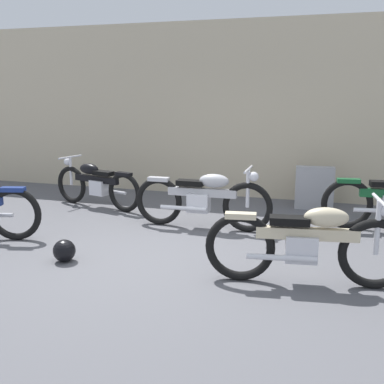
{
  "coord_description": "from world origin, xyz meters",
  "views": [
    {
      "loc": [
        2.13,
        -5.11,
        1.99
      ],
      "look_at": [
        0.13,
        1.29,
        0.55
      ],
      "focal_mm": 43.84,
      "sensor_mm": 36.0,
      "label": 1
    }
  ],
  "objects": [
    {
      "name": "stone_marker",
      "position": [
        1.79,
        3.05,
        0.37
      ],
      "size": [
        0.66,
        0.25,
        0.74
      ],
      "primitive_type": "cube",
      "rotation": [
        0.0,
        0.0,
        0.07
      ],
      "color": "#9E9EA3",
      "rests_on": "ground_plane"
    },
    {
      "name": "helmet",
      "position": [
        -0.91,
        -0.49,
        0.13
      ],
      "size": [
        0.27,
        0.27,
        0.27
      ],
      "primitive_type": "sphere",
      "color": "black",
      "rests_on": "ground_plane"
    },
    {
      "name": "motorcycle_silver",
      "position": [
        0.29,
        1.34,
        0.45
      ],
      "size": [
        2.08,
        0.58,
        0.93
      ],
      "rotation": [
        0.0,
        0.0,
        0.02
      ],
      "color": "black",
      "rests_on": "ground_plane"
    },
    {
      "name": "ground_plane",
      "position": [
        0.0,
        0.0,
        0.0
      ],
      "size": [
        40.0,
        40.0,
        0.0
      ],
      "primitive_type": "plane",
      "color": "#56565B"
    },
    {
      "name": "motorcycle_black",
      "position": [
        -1.86,
        2.04,
        0.41
      ],
      "size": [
        1.87,
        0.71,
        0.86
      ],
      "rotation": [
        0.0,
        0.0,
        2.88
      ],
      "color": "black",
      "rests_on": "ground_plane"
    },
    {
      "name": "building_wall",
      "position": [
        0.0,
        3.78,
        1.64
      ],
      "size": [
        18.0,
        0.3,
        3.28
      ],
      "primitive_type": "cube",
      "color": "beige",
      "rests_on": "ground_plane"
    },
    {
      "name": "motorcycle_cream",
      "position": [
        1.9,
        -0.33,
        0.46
      ],
      "size": [
        2.11,
        0.63,
        0.95
      ],
      "rotation": [
        0.0,
        0.0,
        0.14
      ],
      "color": "black",
      "rests_on": "ground_plane"
    }
  ]
}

